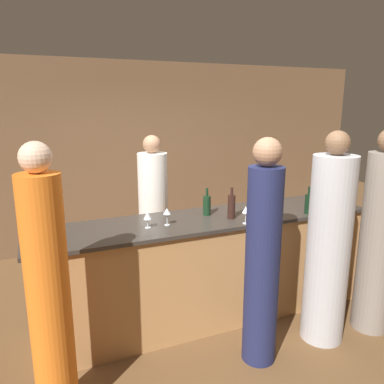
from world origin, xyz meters
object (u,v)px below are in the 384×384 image
(guest_0, at_px, (328,248))
(guest_1, at_px, (49,297))
(guest_2, at_px, (262,260))
(wine_bottle_0, at_px, (231,206))
(wine_bottle_2, at_px, (308,203))
(bartender, at_px, (154,220))
(guest_3, at_px, (379,240))
(wine_bottle_1, at_px, (207,205))

(guest_0, xyz_separation_m, guest_1, (-2.37, -0.01, 0.03))
(guest_2, relative_size, wine_bottle_0, 6.18)
(guest_2, height_order, wine_bottle_2, guest_2)
(bartender, bearing_deg, wine_bottle_2, 141.60)
(guest_3, bearing_deg, guest_1, 179.07)
(bartender, bearing_deg, wine_bottle_0, 120.18)
(wine_bottle_1, xyz_separation_m, wine_bottle_2, (0.98, -0.36, 0.00))
(guest_0, bearing_deg, wine_bottle_2, 72.25)
(guest_1, xyz_separation_m, guest_2, (1.65, -0.02, -0.01))
(wine_bottle_1, bearing_deg, guest_0, -45.79)
(guest_1, xyz_separation_m, wine_bottle_2, (2.53, 0.49, 0.25))
(bartender, xyz_separation_m, wine_bottle_1, (0.35, -0.69, 0.32))
(guest_3, height_order, wine_bottle_1, guest_3)
(wine_bottle_2, bearing_deg, guest_0, -107.75)
(bartender, relative_size, wine_bottle_2, 6.51)
(wine_bottle_0, distance_m, wine_bottle_2, 0.82)
(guest_2, bearing_deg, guest_0, 2.28)
(guest_1, height_order, wine_bottle_2, guest_1)
(bartender, height_order, guest_2, guest_2)
(guest_3, bearing_deg, guest_0, 174.35)
(wine_bottle_2, bearing_deg, wine_bottle_0, 169.01)
(guest_3, distance_m, wine_bottle_2, 0.72)
(wine_bottle_1, bearing_deg, bartender, 116.80)
(guest_0, relative_size, guest_3, 1.00)
(guest_0, relative_size, guest_1, 1.00)
(bartender, relative_size, guest_0, 0.94)
(guest_3, relative_size, wine_bottle_0, 6.30)
(wine_bottle_1, distance_m, wine_bottle_2, 1.04)
(bartender, xyz_separation_m, wine_bottle_0, (0.52, -0.89, 0.34))
(guest_2, distance_m, wine_bottle_2, 1.05)
(guest_0, height_order, guest_2, guest_0)
(bartender, relative_size, wine_bottle_1, 6.62)
(guest_2, distance_m, wine_bottle_1, 0.91)
(guest_0, height_order, guest_3, guest_3)
(bartender, bearing_deg, guest_3, 137.38)
(bartender, bearing_deg, wine_bottle_1, 116.80)
(bartender, xyz_separation_m, guest_2, (0.45, -1.57, 0.07))
(bartender, bearing_deg, guest_2, 105.98)
(guest_0, distance_m, wine_bottle_1, 1.21)
(guest_2, bearing_deg, wine_bottle_1, 96.43)
(bartender, distance_m, guest_1, 1.96)
(bartender, relative_size, guest_1, 0.94)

